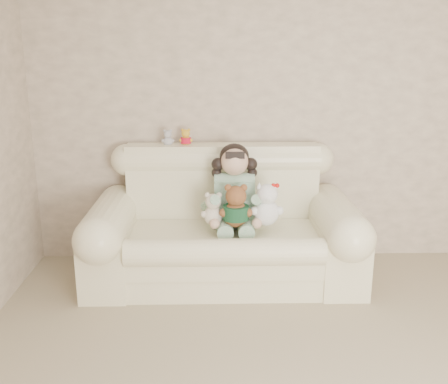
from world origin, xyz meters
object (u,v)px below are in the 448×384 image
(sofa, at_px, (224,218))
(seated_child, at_px, (234,185))
(brown_teddy, at_px, (236,202))
(white_cat, at_px, (267,200))
(cream_teddy, at_px, (213,206))

(sofa, height_order, seated_child, seated_child)
(brown_teddy, height_order, white_cat, white_cat)
(cream_teddy, bearing_deg, sofa, 37.33)
(white_cat, bearing_deg, seated_child, 124.29)
(seated_child, bearing_deg, cream_teddy, -129.39)
(seated_child, xyz_separation_m, brown_teddy, (0.00, -0.24, -0.06))
(sofa, relative_size, white_cat, 5.41)
(white_cat, bearing_deg, cream_teddy, 164.23)
(sofa, bearing_deg, seated_child, 43.30)
(sofa, relative_size, cream_teddy, 7.10)
(brown_teddy, bearing_deg, seated_child, 65.89)
(sofa, relative_size, brown_teddy, 5.49)
(brown_teddy, xyz_separation_m, cream_teddy, (-0.17, 0.04, -0.04))
(brown_teddy, relative_size, white_cat, 0.98)
(seated_child, relative_size, white_cat, 1.71)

